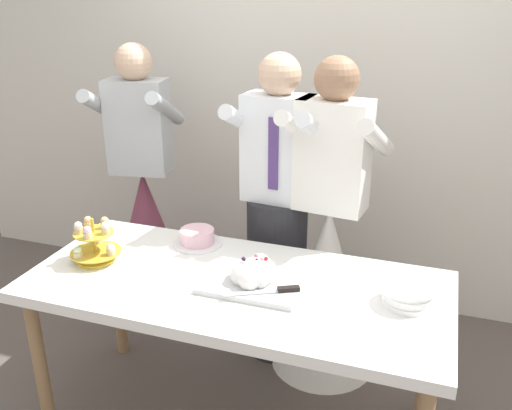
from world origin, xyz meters
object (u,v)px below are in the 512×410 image
at_px(plate_stack, 408,295).
at_px(person_bride, 327,268).
at_px(round_cake, 197,238).
at_px(main_cake_tray, 254,275).
at_px(person_groom, 277,229).
at_px(dessert_table, 236,296).
at_px(cupcake_stand, 95,243).
at_px(person_guest, 146,224).

distance_m(plate_stack, person_bride, 0.73).
relative_size(round_cake, person_bride, 0.14).
bearing_deg(main_cake_tray, person_groom, 98.13).
xyz_separation_m(dessert_table, plate_stack, (0.71, 0.06, 0.11)).
bearing_deg(person_groom, main_cake_tray, -81.87).
relative_size(cupcake_stand, plate_stack, 1.11).
xyz_separation_m(main_cake_tray, plate_stack, (0.62, 0.05, -0.01)).
distance_m(cupcake_stand, person_guest, 0.90).
xyz_separation_m(plate_stack, round_cake, (-1.01, 0.22, -0.00)).
distance_m(dessert_table, person_groom, 0.64).
bearing_deg(plate_stack, dessert_table, -175.33).
distance_m(main_cake_tray, plate_stack, 0.63).
xyz_separation_m(plate_stack, person_guest, (-1.60, 0.74, -0.23)).
bearing_deg(dessert_table, person_bride, 64.99).
height_order(round_cake, person_guest, person_guest).
bearing_deg(person_bride, dessert_table, -115.01).
bearing_deg(main_cake_tray, plate_stack, 4.89).
relative_size(cupcake_stand, person_groom, 0.14).
height_order(dessert_table, person_guest, person_guest).
height_order(cupcake_stand, round_cake, cupcake_stand).
distance_m(person_groom, person_guest, 0.92).
xyz_separation_m(round_cake, person_bride, (0.58, 0.31, -0.23)).
bearing_deg(person_groom, plate_stack, -38.96).
bearing_deg(main_cake_tray, round_cake, 144.66).
bearing_deg(person_bride, person_guest, 170.01).
distance_m(cupcake_stand, person_groom, 0.95).
distance_m(main_cake_tray, round_cake, 0.48).
xyz_separation_m(person_groom, person_bride, (0.28, -0.04, -0.16)).
bearing_deg(cupcake_stand, person_guest, 105.18).
relative_size(main_cake_tray, person_bride, 0.25).
bearing_deg(person_groom, cupcake_stand, -135.10).
height_order(dessert_table, round_cake, round_cake).
height_order(main_cake_tray, person_groom, person_groom).
bearing_deg(plate_stack, person_bride, 128.68).
bearing_deg(person_bride, plate_stack, -51.32).
height_order(main_cake_tray, round_cake, main_cake_tray).
distance_m(plate_stack, person_groom, 0.92).
height_order(cupcake_stand, plate_stack, cupcake_stand).
xyz_separation_m(cupcake_stand, main_cake_tray, (0.75, 0.03, -0.04)).
relative_size(plate_stack, round_cake, 0.86).
bearing_deg(cupcake_stand, person_groom, 44.90).
xyz_separation_m(plate_stack, person_bride, (-0.43, 0.54, -0.23)).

